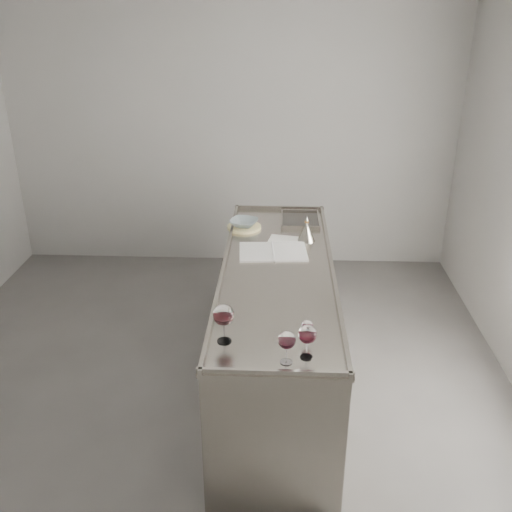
{
  "coord_description": "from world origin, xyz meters",
  "views": [
    {
      "loc": [
        0.51,
        -3.17,
        2.61
      ],
      "look_at": [
        0.35,
        0.33,
        1.02
      ],
      "focal_mm": 40.0,
      "sensor_mm": 36.0,
      "label": 1
    }
  ],
  "objects_px": {
    "wine_glass_middle": "(287,341)",
    "wine_funnel": "(306,233)",
    "ceramic_bowl": "(244,223)",
    "wine_glass_small": "(307,327)",
    "notebook": "(273,252)",
    "counter": "(277,328)",
    "wine_glass_right": "(307,335)",
    "wine_glass_left": "(224,316)"
  },
  "relations": [
    {
      "from": "counter",
      "to": "wine_glass_small",
      "type": "height_order",
      "value": "wine_glass_small"
    },
    {
      "from": "wine_glass_left",
      "to": "notebook",
      "type": "height_order",
      "value": "wine_glass_left"
    },
    {
      "from": "counter",
      "to": "wine_glass_right",
      "type": "bearing_deg",
      "value": -81.28
    },
    {
      "from": "wine_glass_left",
      "to": "wine_funnel",
      "type": "relative_size",
      "value": 1.11
    },
    {
      "from": "wine_glass_right",
      "to": "notebook",
      "type": "distance_m",
      "value": 1.32
    },
    {
      "from": "wine_glass_right",
      "to": "wine_glass_small",
      "type": "xyz_separation_m",
      "value": [
        0.01,
        0.16,
        -0.04
      ]
    },
    {
      "from": "counter",
      "to": "wine_funnel",
      "type": "distance_m",
      "value": 0.76
    },
    {
      "from": "wine_glass_right",
      "to": "wine_glass_small",
      "type": "distance_m",
      "value": 0.16
    },
    {
      "from": "wine_glass_small",
      "to": "wine_funnel",
      "type": "bearing_deg",
      "value": 88.16
    },
    {
      "from": "ceramic_bowl",
      "to": "wine_funnel",
      "type": "distance_m",
      "value": 0.54
    },
    {
      "from": "wine_glass_small",
      "to": "counter",
      "type": "bearing_deg",
      "value": 100.63
    },
    {
      "from": "wine_funnel",
      "to": "ceramic_bowl",
      "type": "bearing_deg",
      "value": 154.29
    },
    {
      "from": "counter",
      "to": "ceramic_bowl",
      "type": "height_order",
      "value": "ceramic_bowl"
    },
    {
      "from": "notebook",
      "to": "wine_funnel",
      "type": "distance_m",
      "value": 0.34
    },
    {
      "from": "wine_glass_left",
      "to": "wine_glass_right",
      "type": "bearing_deg",
      "value": -16.63
    },
    {
      "from": "ceramic_bowl",
      "to": "wine_glass_small",
      "type": "bearing_deg",
      "value": -74.76
    },
    {
      "from": "notebook",
      "to": "ceramic_bowl",
      "type": "height_order",
      "value": "ceramic_bowl"
    },
    {
      "from": "wine_funnel",
      "to": "wine_glass_right",
      "type": "bearing_deg",
      "value": -91.9
    },
    {
      "from": "wine_glass_left",
      "to": "counter",
      "type": "bearing_deg",
      "value": 73.06
    },
    {
      "from": "ceramic_bowl",
      "to": "wine_glass_left",
      "type": "bearing_deg",
      "value": -90.0
    },
    {
      "from": "wine_glass_middle",
      "to": "wine_glass_small",
      "type": "relative_size",
      "value": 1.44
    },
    {
      "from": "notebook",
      "to": "wine_funnel",
      "type": "height_order",
      "value": "wine_funnel"
    },
    {
      "from": "ceramic_bowl",
      "to": "wine_glass_middle",
      "type": "bearing_deg",
      "value": -79.7
    },
    {
      "from": "wine_glass_left",
      "to": "wine_glass_small",
      "type": "height_order",
      "value": "wine_glass_left"
    },
    {
      "from": "wine_glass_right",
      "to": "wine_glass_small",
      "type": "relative_size",
      "value": 1.5
    },
    {
      "from": "wine_glass_small",
      "to": "ceramic_bowl",
      "type": "height_order",
      "value": "wine_glass_small"
    },
    {
      "from": "wine_glass_middle",
      "to": "ceramic_bowl",
      "type": "bearing_deg",
      "value": 100.3
    },
    {
      "from": "counter",
      "to": "notebook",
      "type": "xyz_separation_m",
      "value": [
        -0.04,
        0.27,
        0.47
      ]
    },
    {
      "from": "wine_glass_left",
      "to": "ceramic_bowl",
      "type": "bearing_deg",
      "value": 90.0
    },
    {
      "from": "wine_glass_right",
      "to": "wine_glass_small",
      "type": "height_order",
      "value": "wine_glass_right"
    },
    {
      "from": "wine_glass_right",
      "to": "ceramic_bowl",
      "type": "distance_m",
      "value": 1.82
    },
    {
      "from": "notebook",
      "to": "ceramic_bowl",
      "type": "relative_size",
      "value": 2.35
    },
    {
      "from": "wine_glass_right",
      "to": "ceramic_bowl",
      "type": "xyz_separation_m",
      "value": [
        -0.43,
        1.77,
        -0.09
      ]
    },
    {
      "from": "wine_glass_left",
      "to": "wine_glass_small",
      "type": "xyz_separation_m",
      "value": [
        0.44,
        0.03,
        -0.07
      ]
    },
    {
      "from": "wine_glass_left",
      "to": "wine_glass_middle",
      "type": "xyz_separation_m",
      "value": [
        0.33,
        -0.18,
        -0.03
      ]
    },
    {
      "from": "wine_glass_left",
      "to": "wine_glass_small",
      "type": "bearing_deg",
      "value": 3.33
    },
    {
      "from": "wine_glass_middle",
      "to": "wine_funnel",
      "type": "relative_size",
      "value": 0.91
    },
    {
      "from": "wine_glass_small",
      "to": "notebook",
      "type": "relative_size",
      "value": 0.25
    },
    {
      "from": "counter",
      "to": "wine_glass_middle",
      "type": "relative_size",
      "value": 13.44
    },
    {
      "from": "wine_glass_middle",
      "to": "notebook",
      "type": "bearing_deg",
      "value": 93.87
    },
    {
      "from": "wine_glass_left",
      "to": "ceramic_bowl",
      "type": "distance_m",
      "value": 1.64
    },
    {
      "from": "counter",
      "to": "wine_funnel",
      "type": "bearing_deg",
      "value": 67.42
    }
  ]
}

